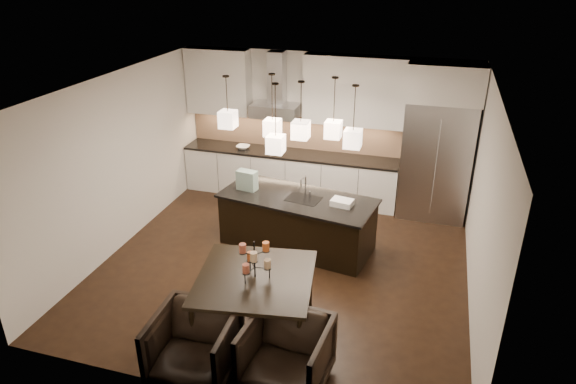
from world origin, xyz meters
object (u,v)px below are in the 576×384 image
(island_body, at_px, (297,223))
(armchair_right, at_px, (286,356))
(refrigerator, at_px, (436,160))
(armchair_left, at_px, (194,347))
(dining_table, at_px, (256,305))

(island_body, relative_size, armchair_right, 2.64)
(refrigerator, height_order, island_body, refrigerator)
(armchair_right, bearing_deg, island_body, 108.34)
(island_body, bearing_deg, armchair_left, -86.50)
(refrigerator, distance_m, armchair_right, 4.99)
(island_body, bearing_deg, armchair_right, -67.35)
(dining_table, bearing_deg, island_body, 83.25)
(dining_table, distance_m, armchair_left, 1.00)
(refrigerator, height_order, dining_table, refrigerator)
(refrigerator, height_order, armchair_right, refrigerator)
(island_body, xyz_separation_m, armchair_left, (-0.33, -3.14, -0.01))
(refrigerator, height_order, armchair_left, refrigerator)
(island_body, distance_m, armchair_left, 3.16)
(dining_table, height_order, armchair_left, dining_table)
(refrigerator, bearing_deg, island_body, -139.21)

